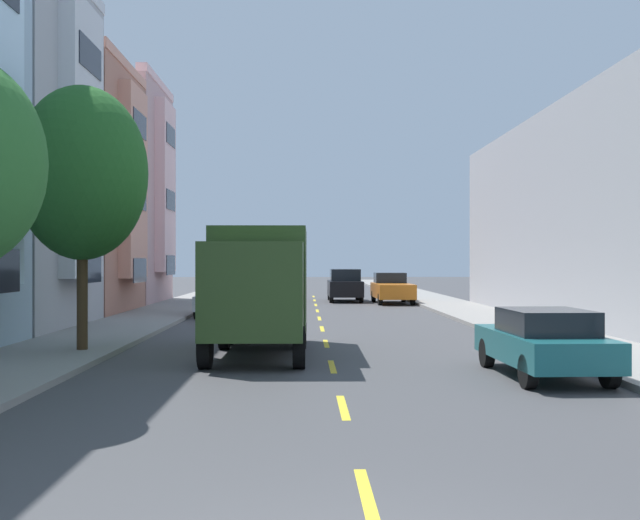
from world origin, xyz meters
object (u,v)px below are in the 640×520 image
at_px(parked_pickup_orange, 392,289).
at_px(moving_black_sedan, 345,285).
at_px(parked_hatchback_sky, 232,292).
at_px(street_tree_second, 82,173).
at_px(parked_pickup_white, 242,288).
at_px(delivery_box_truck, 260,282).
at_px(parked_hatchback_silver, 219,299).
at_px(parked_sedan_teal, 544,341).

xyz_separation_m(parked_pickup_orange, moving_black_sedan, (-2.58, 2.11, 0.16)).
bearing_deg(parked_hatchback_sky, street_tree_second, -95.19).
height_order(parked_pickup_orange, moving_black_sedan, moving_black_sedan).
distance_m(parked_pickup_white, parked_hatchback_sky, 5.21).
bearing_deg(parked_hatchback_sky, delivery_box_truck, -82.82).
height_order(delivery_box_truck, moving_black_sedan, delivery_box_truck).
distance_m(parked_pickup_orange, parked_pickup_white, 9.00).
bearing_deg(parked_hatchback_silver, parked_hatchback_sky, 90.71).
relative_size(parked_hatchback_sky, moving_black_sedan, 0.84).
xyz_separation_m(street_tree_second, parked_hatchback_sky, (1.94, 21.32, -3.95)).
bearing_deg(delivery_box_truck, parked_pickup_orange, 75.63).
bearing_deg(parked_pickup_white, parked_sedan_teal, -74.13).
xyz_separation_m(delivery_box_truck, parked_pickup_white, (-2.54, 26.36, -1.05)).
xyz_separation_m(parked_sedan_teal, moving_black_sedan, (-2.58, 30.51, 0.24)).
relative_size(parked_pickup_white, moving_black_sedan, 1.12).
relative_size(parked_pickup_white, parked_hatchback_sky, 1.33).
bearing_deg(delivery_box_truck, moving_black_sedan, 82.19).
relative_size(parked_sedan_teal, parked_hatchback_sky, 1.12).
xyz_separation_m(delivery_box_truck, moving_black_sedan, (3.60, 26.23, -0.89)).
distance_m(street_tree_second, moving_black_sedan, 27.89).
height_order(delivery_box_truck, parked_hatchback_silver, delivery_box_truck).
bearing_deg(parked_pickup_white, parked_hatchback_sky, -91.40).
relative_size(parked_sedan_teal, moving_black_sedan, 0.95).
height_order(delivery_box_truck, parked_hatchback_sky, delivery_box_truck).
relative_size(delivery_box_truck, moving_black_sedan, 1.50).
relative_size(delivery_box_truck, parked_sedan_teal, 1.58).
distance_m(street_tree_second, parked_pickup_orange, 26.86).
relative_size(parked_pickup_orange, parked_sedan_teal, 1.17).
distance_m(street_tree_second, delivery_box_truck, 5.41).
height_order(parked_pickup_orange, parked_hatchback_silver, parked_pickup_orange).
relative_size(delivery_box_truck, parked_pickup_white, 1.34).
bearing_deg(parked_pickup_white, moving_black_sedan, -1.18).
bearing_deg(parked_pickup_orange, street_tree_second, -113.94).
bearing_deg(street_tree_second, parked_hatchback_silver, 81.67).
xyz_separation_m(delivery_box_truck, parked_pickup_orange, (6.18, 24.12, -1.05)).
height_order(parked_hatchback_sky, moving_black_sedan, moving_black_sedan).
bearing_deg(street_tree_second, delivery_box_truck, 2.13).
bearing_deg(street_tree_second, moving_black_sedan, 72.75).
bearing_deg(parked_hatchback_sky, moving_black_sedan, 39.05).
bearing_deg(parked_pickup_orange, parked_hatchback_silver, -130.02).
relative_size(street_tree_second, parked_sedan_teal, 1.51).
distance_m(street_tree_second, parked_pickup_white, 26.89).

